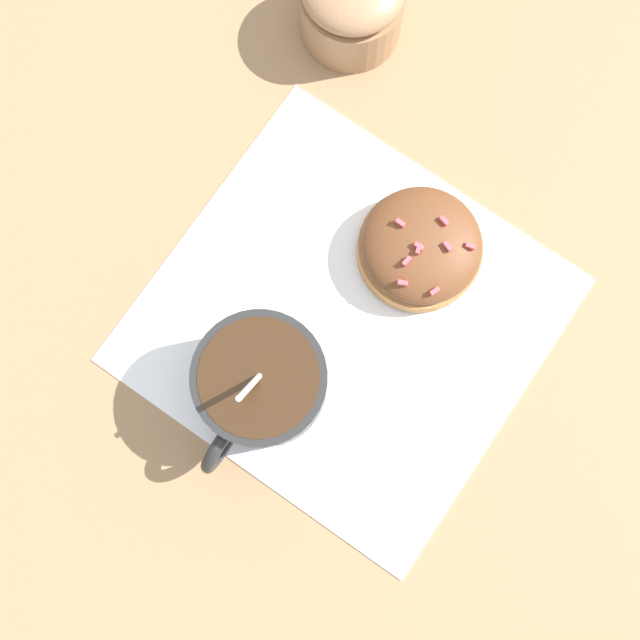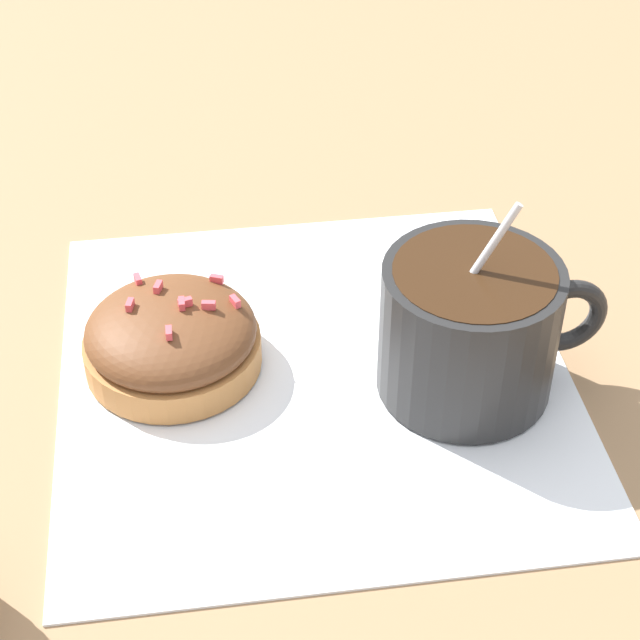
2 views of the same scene
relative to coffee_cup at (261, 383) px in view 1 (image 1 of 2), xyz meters
name	(u,v)px [view 1 (image 1 of 2)]	position (x,y,z in m)	size (l,w,h in m)	color
ground_plane	(346,320)	(0.08, -0.01, -0.04)	(3.00, 3.00, 0.00)	#93704C
paper_napkin	(346,319)	(0.08, -0.01, -0.04)	(0.29, 0.30, 0.00)	white
coffee_cup	(261,383)	(0.00, 0.00, 0.00)	(0.12, 0.09, 0.11)	black
frosted_pastry	(421,247)	(0.15, -0.02, -0.02)	(0.09, 0.09, 0.04)	#B2753D
sugar_bowl	(352,3)	(0.26, 0.13, -0.01)	(0.08, 0.08, 0.07)	#99704C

